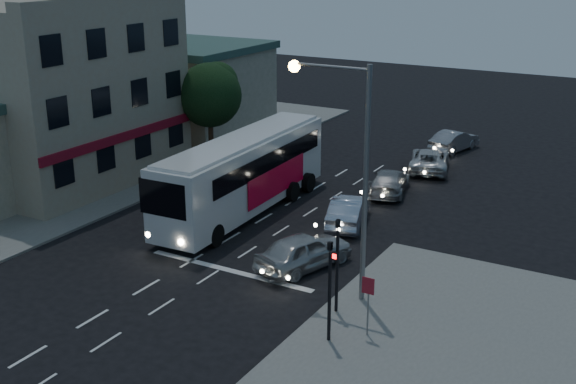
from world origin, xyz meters
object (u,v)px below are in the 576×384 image
Objects in this scene: tour_bus at (244,172)px; car_sedan_b at (389,181)px; regulatory_sign at (368,297)px; traffic_signal_side at (330,279)px; car_extra at (454,141)px; street_tree at (210,92)px; car_sedan_a at (348,211)px; traffic_signal_main at (337,254)px; car_suv at (304,251)px; car_sedan_c at (429,160)px; streetlight at (350,156)px.

tour_bus reaches higher than car_sedan_b.
traffic_signal_side is at bearing -136.08° from regulatory_sign.
car_extra is 0.68× the size of street_tree.
car_sedan_a is 15.97m from car_extra.
traffic_signal_main is (3.66, -14.13, 1.76)m from car_sedan_b.
street_tree is at bearing 52.69° from car_extra.
car_sedan_b is 12.74m from street_tree.
regulatory_sign is at bearing 43.92° from traffic_signal_side.
traffic_signal_side reaches higher than regulatory_sign.
tour_bus is 5.73m from car_sedan_a.
car_sedan_a is (5.46, 0.98, -1.41)m from tour_bus.
street_tree reaches higher than car_suv.
tour_bus is 3.16× the size of traffic_signal_main.
tour_bus is 13.73m from regulatory_sign.
tour_bus is 2.84× the size of car_sedan_b.
regulatory_sign is at bearing -41.01° from tour_bus.
street_tree is (-12.15, 0.11, 3.84)m from car_sedan_b.
car_suv is 1.08× the size of car_extra.
traffic_signal_side is at bearing 91.75° from car_sedan_b.
regulatory_sign is at bearing -30.84° from traffic_signal_main.
car_sedan_a is at bearing 7.95° from tour_bus.
traffic_signal_main is at bearing 82.97° from car_sedan_c.
street_tree is (-17.51, 15.26, 2.90)m from regulatory_sign.
car_sedan_c reaches higher than car_sedan_b.
car_sedan_a is (-0.52, 5.54, -0.06)m from car_suv.
car_sedan_a is at bearing 77.90° from car_sedan_b.
traffic_signal_side is (0.70, -1.98, 0.00)m from traffic_signal_main.
car_sedan_c is 0.54× the size of streetlight.
car_sedan_b is at bearing -104.03° from car_sedan_a.
car_suv is 16.33m from car_sedan_c.
car_sedan_c is 5.17m from car_extra.
car_suv is at bearing 79.95° from car_sedan_b.
car_extra reaches higher than car_sedan_c.
traffic_signal_main is at bearing 149.16° from regulatory_sign.
traffic_signal_main is at bearing -42.03° from street_tree.
car_sedan_b is at bearing 104.51° from traffic_signal_main.
traffic_signal_main is (3.25, -24.52, 1.72)m from car_extra.
car_sedan_b is 16.09m from regulatory_sign.
traffic_signal_side is 23.24m from street_tree.
traffic_signal_side reaches higher than tour_bus.
traffic_signal_main is 2.14m from regulatory_sign.
street_tree is (-12.80, 11.22, 3.72)m from car_suv.
regulatory_sign is at bearing 114.36° from car_extra.
streetlight is 20.19m from street_tree.
street_tree is at bearing -40.16° from car_sedan_a.
traffic_signal_side reaches higher than car_sedan_b.
tour_bus is 13.62m from traffic_signal_side.
traffic_signal_main is at bearing 91.12° from car_sedan_b.
car_sedan_c is 2.22× the size of regulatory_sign.
streetlight reaches higher than car_sedan_c.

